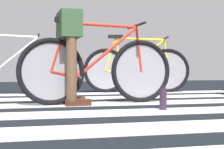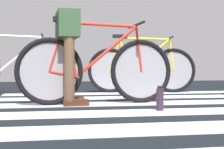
{
  "view_description": "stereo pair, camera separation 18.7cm",
  "coord_description": "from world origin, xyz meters",
  "px_view_note": "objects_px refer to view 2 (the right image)",
  "views": [
    {
      "loc": [
        -0.68,
        -3.16,
        0.41
      ],
      "look_at": [
        0.18,
        0.64,
        0.34
      ],
      "focal_mm": 53.68,
      "sensor_mm": 36.0,
      "label": 1
    },
    {
      "loc": [
        -0.5,
        -3.16,
        0.41
      ],
      "look_at": [
        0.18,
        0.64,
        0.34
      ],
      "focal_mm": 53.68,
      "sensor_mm": 36.0,
      "label": 2
    }
  ],
  "objects_px": {
    "bicycle_1_of_3": "(97,69)",
    "bicycle_3_of_3": "(141,69)",
    "cyclist_1_of_3": "(68,45)",
    "bicycle_2_of_3": "(11,69)",
    "water_bottle": "(160,99)"
  },
  "relations": [
    {
      "from": "bicycle_3_of_3",
      "to": "water_bottle",
      "type": "relative_size",
      "value": 7.51
    },
    {
      "from": "bicycle_1_of_3",
      "to": "bicycle_3_of_3",
      "type": "distance_m",
      "value": 1.85
    },
    {
      "from": "cyclist_1_of_3",
      "to": "bicycle_2_of_3",
      "type": "bearing_deg",
      "value": 112.01
    },
    {
      "from": "bicycle_1_of_3",
      "to": "bicycle_2_of_3",
      "type": "xyz_separation_m",
      "value": [
        -1.07,
        1.5,
        0.0
      ]
    },
    {
      "from": "bicycle_2_of_3",
      "to": "water_bottle",
      "type": "height_order",
      "value": "bicycle_2_of_3"
    },
    {
      "from": "bicycle_1_of_3",
      "to": "bicycle_3_of_3",
      "type": "bearing_deg",
      "value": 55.02
    },
    {
      "from": "cyclist_1_of_3",
      "to": "bicycle_3_of_3",
      "type": "distance_m",
      "value": 2.06
    },
    {
      "from": "bicycle_1_of_3",
      "to": "bicycle_3_of_3",
      "type": "height_order",
      "value": "same"
    },
    {
      "from": "cyclist_1_of_3",
      "to": "bicycle_2_of_3",
      "type": "distance_m",
      "value": 1.73
    },
    {
      "from": "bicycle_3_of_3",
      "to": "water_bottle",
      "type": "bearing_deg",
      "value": -91.49
    },
    {
      "from": "cyclist_1_of_3",
      "to": "bicycle_1_of_3",
      "type": "bearing_deg",
      "value": 0.0
    },
    {
      "from": "cyclist_1_of_3",
      "to": "bicycle_2_of_3",
      "type": "xyz_separation_m",
      "value": [
        -0.76,
        1.53,
        -0.26
      ]
    },
    {
      "from": "cyclist_1_of_3",
      "to": "bicycle_3_of_3",
      "type": "height_order",
      "value": "cyclist_1_of_3"
    },
    {
      "from": "bicycle_2_of_3",
      "to": "water_bottle",
      "type": "xyz_separation_m",
      "value": [
        1.57,
        -2.18,
        -0.28
      ]
    },
    {
      "from": "water_bottle",
      "to": "cyclist_1_of_3",
      "type": "bearing_deg",
      "value": 141.06
    }
  ]
}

